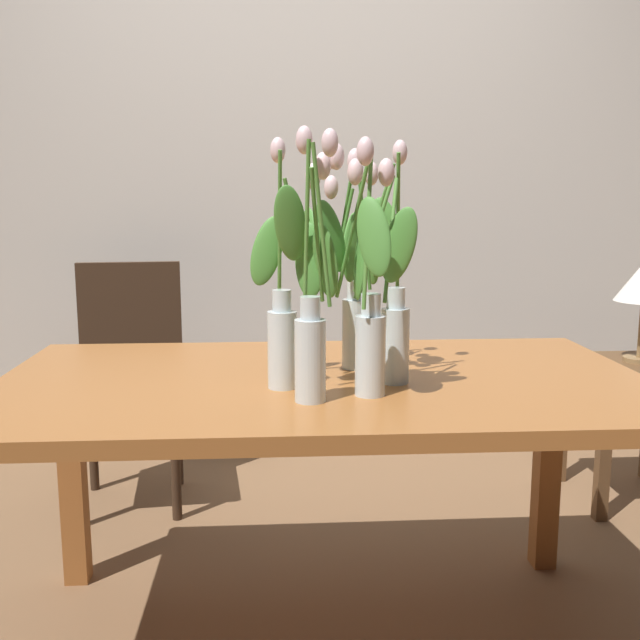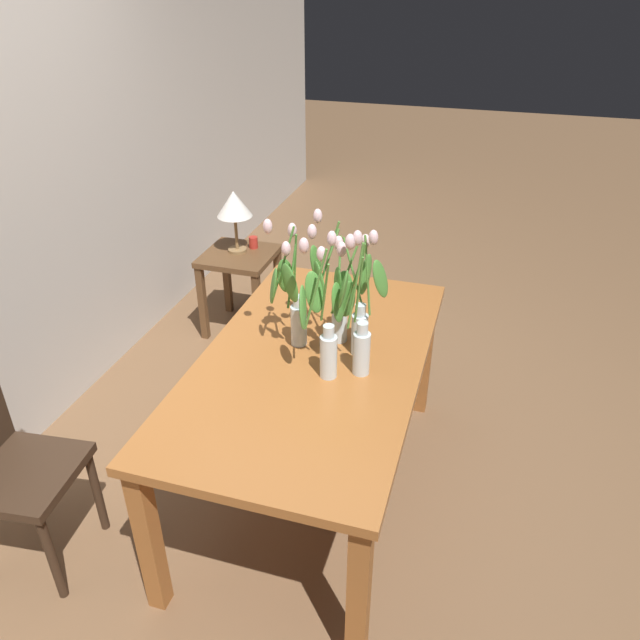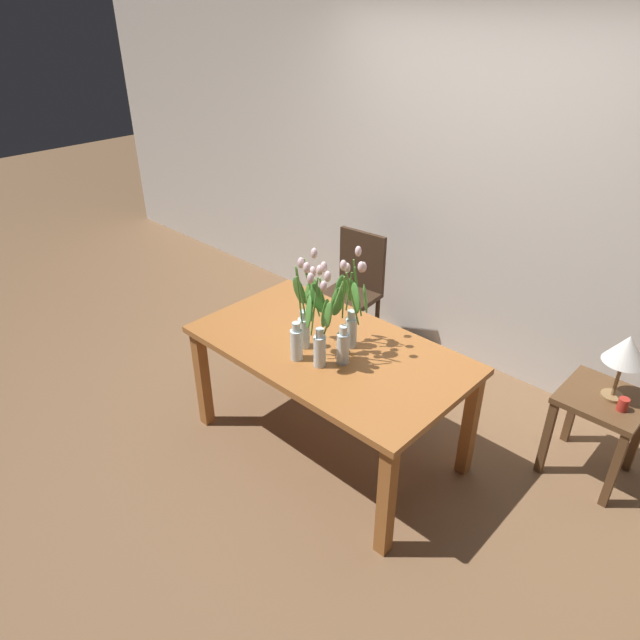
{
  "view_description": "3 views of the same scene",
  "coord_description": "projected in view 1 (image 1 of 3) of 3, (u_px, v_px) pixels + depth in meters",
  "views": [
    {
      "loc": [
        -0.12,
        -1.72,
        1.17
      ],
      "look_at": [
        -0.01,
        -0.07,
        0.89
      ],
      "focal_mm": 40.07,
      "sensor_mm": 36.0,
      "label": 1
    },
    {
      "loc": [
        -1.99,
        -0.63,
        2.15
      ],
      "look_at": [
        0.01,
        -0.03,
        0.92
      ],
      "focal_mm": 34.19,
      "sensor_mm": 36.0,
      "label": 2
    },
    {
      "loc": [
        1.85,
        -2.04,
        2.5
      ],
      "look_at": [
        -0.01,
        -0.07,
        0.94
      ],
      "focal_mm": 32.06,
      "sensor_mm": 36.0,
      "label": 3
    }
  ],
  "objects": [
    {
      "name": "dining_chair",
      "position": [
        130.0,
        368.0,
        2.78
      ],
      "size": [
        0.44,
        0.44,
        0.93
      ],
      "color": "#382619",
      "rests_on": "ground"
    },
    {
      "name": "tulip_vase_2",
      "position": [
        311.0,
        301.0,
        1.55
      ],
      "size": [
        0.17,
        0.17,
        0.59
      ],
      "color": "silver",
      "rests_on": "dining_table"
    },
    {
      "name": "tulip_vase_1",
      "position": [
        364.0,
        310.0,
        1.57
      ],
      "size": [
        0.18,
        0.24,
        0.56
      ],
      "color": "silver",
      "rests_on": "dining_table"
    },
    {
      "name": "tulip_vase_3",
      "position": [
        385.0,
        286.0,
        1.67
      ],
      "size": [
        0.19,
        0.26,
        0.58
      ],
      "color": "silver",
      "rests_on": "dining_table"
    },
    {
      "name": "room_wall_rear",
      "position": [
        300.0,
        160.0,
        3.18
      ],
      "size": [
        9.0,
        0.1,
        2.7
      ],
      "primitive_type": "cube",
      "color": "beige",
      "rests_on": "ground"
    },
    {
      "name": "dining_table",
      "position": [
        324.0,
        412.0,
        1.79
      ],
      "size": [
        1.6,
        0.9,
        0.74
      ],
      "color": "#A3602D",
      "rests_on": "ground"
    },
    {
      "name": "tulip_vase_0",
      "position": [
        284.0,
        308.0,
        1.66
      ],
      "size": [
        0.18,
        0.16,
        0.58
      ],
      "color": "silver",
      "rests_on": "dining_table"
    },
    {
      "name": "side_table",
      "position": [
        631.0,
        392.0,
        2.78
      ],
      "size": [
        0.44,
        0.44,
        0.55
      ],
      "color": "brown",
      "rests_on": "ground"
    },
    {
      "name": "tulip_vase_4",
      "position": [
        349.0,
        289.0,
        1.85
      ],
      "size": [
        0.2,
        0.17,
        0.57
      ],
      "color": "silver",
      "rests_on": "dining_table"
    }
  ]
}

